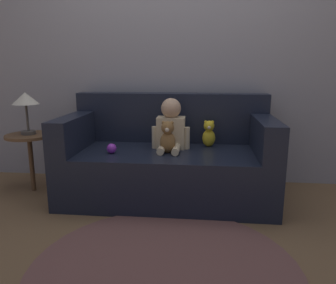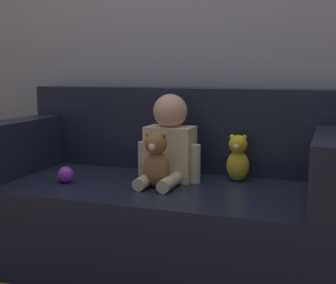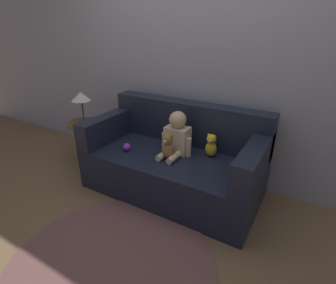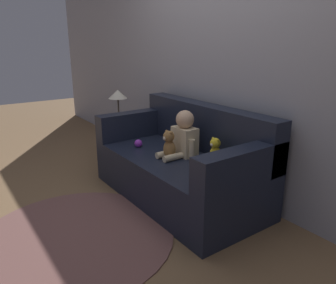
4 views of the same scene
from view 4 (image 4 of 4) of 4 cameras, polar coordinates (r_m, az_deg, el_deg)
ground_plane at (r=3.12m, az=1.59°, el=-9.48°), size 12.00×12.00×0.00m
wall_back at (r=3.12m, az=9.49°, el=15.11°), size 8.00×0.05×2.60m
couch at (r=3.03m, az=2.47°, el=-4.00°), size 1.69×0.84×0.84m
person_baby at (r=2.92m, az=2.69°, el=0.94°), size 0.31×0.34×0.41m
teddy_bear_brown at (r=2.86m, az=0.19°, el=-0.61°), size 0.15×0.12×0.25m
plush_toy_side at (r=2.78m, az=8.23°, el=-1.50°), size 0.11×0.10×0.22m
toy_ball at (r=3.20m, az=-5.18°, el=-0.22°), size 0.08×0.08×0.08m
floor_rug at (r=2.63m, az=-15.81°, el=-15.57°), size 1.47×1.47×0.01m
side_table at (r=3.90m, az=-8.62°, el=5.59°), size 0.39×0.39×0.86m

